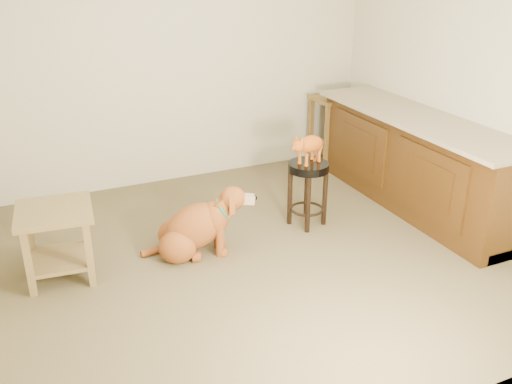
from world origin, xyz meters
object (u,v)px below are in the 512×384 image
wood_stool (332,129)px  side_table (57,232)px  golden_retriever (195,228)px  padded_stool (308,181)px  tabby_kitten (308,145)px

wood_stool → side_table: size_ratio=1.33×
golden_retriever → side_table: bearing=-170.5°
padded_stool → side_table: size_ratio=0.99×
padded_stool → tabby_kitten: bearing=-167.7°
padded_stool → golden_retriever: padded_stool is taller
padded_stool → tabby_kitten: tabby_kitten is taller
padded_stool → side_table: bearing=180.0°
wood_stool → golden_retriever: 2.61m
wood_stool → tabby_kitten: 1.72m
padded_stool → tabby_kitten: 0.35m
padded_stool → wood_stool: (1.06, 1.30, -0.01)m
wood_stool → golden_retriever: bearing=-147.4°
golden_retriever → tabby_kitten: 1.26m
padded_stool → side_table: (-2.23, 0.00, -0.05)m
side_table → golden_retriever: size_ratio=0.64×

